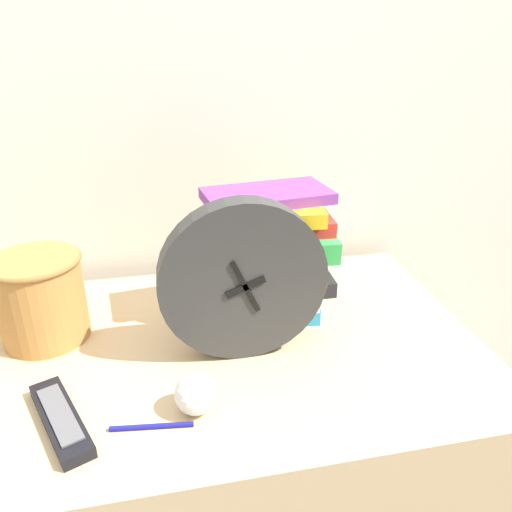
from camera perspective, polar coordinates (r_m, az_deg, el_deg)
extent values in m
cube|color=silver|center=(1.17, -13.17, 19.38)|extent=(6.00, 0.04, 2.40)
cube|color=tan|center=(1.22, -9.03, -25.13)|extent=(1.19, 0.63, 0.75)
cylinder|color=#333333|center=(0.86, -1.51, -2.80)|extent=(0.30, 0.05, 0.30)
cylinder|color=white|center=(0.85, -1.35, -3.22)|extent=(0.26, 0.01, 0.26)
cube|color=black|center=(0.85, -1.24, -3.48)|extent=(0.07, 0.01, 0.04)
cube|color=black|center=(0.85, -1.24, -3.48)|extent=(0.05, 0.01, 0.10)
cylinder|color=black|center=(0.85, -1.24, -3.48)|extent=(0.01, 0.01, 0.01)
cube|color=#2D9ED1|center=(1.05, 1.22, -5.55)|extent=(0.21, 0.15, 0.04)
cube|color=white|center=(1.02, 1.04, -4.20)|extent=(0.19, 0.17, 0.03)
cube|color=#232328|center=(1.01, 2.09, -2.49)|extent=(0.22, 0.16, 0.03)
cube|color=orange|center=(0.98, 1.64, -0.76)|extent=(0.18, 0.17, 0.04)
cube|color=green|center=(0.97, 2.47, 1.69)|extent=(0.22, 0.17, 0.04)
cube|color=red|center=(0.97, 1.61, 3.96)|extent=(0.24, 0.15, 0.03)
cube|color=yellow|center=(0.94, 2.22, 5.12)|extent=(0.18, 0.15, 0.03)
cube|color=#7A3899|center=(0.95, 1.27, 6.91)|extent=(0.25, 0.15, 0.02)
cylinder|color=#B27A3D|center=(1.02, -23.39, -4.48)|extent=(0.16, 0.16, 0.17)
torus|color=olive|center=(0.99, -24.15, -0.52)|extent=(0.17, 0.17, 0.01)
cube|color=black|center=(0.84, -21.41, -17.00)|extent=(0.12, 0.19, 0.02)
cube|color=#59595E|center=(0.84, -21.54, -16.41)|extent=(0.09, 0.14, 0.00)
sphere|color=white|center=(0.80, -6.93, -15.37)|extent=(0.07, 0.07, 0.07)
cylinder|color=navy|center=(0.80, -11.84, -18.52)|extent=(0.13, 0.02, 0.01)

